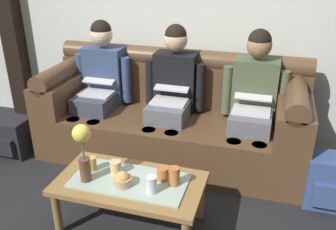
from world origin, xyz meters
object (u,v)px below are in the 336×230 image
at_px(backpack_right, 329,182).
at_px(flower_vase, 83,147).
at_px(couch, 172,118).
at_px(cup_near_left, 92,164).
at_px(person_left, 100,81).
at_px(cup_far_center, 151,184).
at_px(person_right, 253,97).
at_px(cup_near_right, 116,167).
at_px(snack_bowl, 123,180).
at_px(cup_far_left, 163,174).
at_px(backpack_left, 12,137).
at_px(person_middle, 172,89).
at_px(cup_far_right, 175,176).
at_px(coffee_table, 130,186).

bearing_deg(backpack_right, flower_vase, -156.10).
relative_size(couch, cup_near_left, 23.62).
distance_m(person_left, cup_far_center, 1.48).
relative_size(person_right, cup_near_right, 12.74).
height_order(cup_near_right, backpack_right, cup_near_right).
height_order(person_right, backpack_right, person_right).
height_order(snack_bowl, cup_far_center, cup_far_center).
xyz_separation_m(cup_far_left, backpack_left, (-1.68, 0.55, -0.25)).
bearing_deg(cup_near_right, backpack_right, 21.78).
bearing_deg(person_left, cup_near_right, -59.59).
xyz_separation_m(person_right, flower_vase, (-1.00, -1.15, -0.02)).
distance_m(person_middle, flower_vase, 1.18).
xyz_separation_m(person_right, cup_far_right, (-0.41, -1.03, -0.21)).
distance_m(couch, person_left, 0.77).
distance_m(person_middle, cup_near_right, 1.05).
distance_m(couch, flower_vase, 1.22).
bearing_deg(person_left, person_right, 0.00).
distance_m(person_left, person_right, 1.43).
relative_size(cup_near_left, cup_far_left, 1.08).
height_order(person_right, cup_far_center, person_right).
distance_m(couch, cup_far_right, 1.08).
distance_m(flower_vase, cup_far_center, 0.51).
height_order(person_left, person_middle, same).
relative_size(couch, snack_bowl, 19.35).
bearing_deg(cup_near_left, coffee_table, -7.63).
bearing_deg(couch, cup_far_right, -73.40).
distance_m(person_middle, cup_far_center, 1.19).
bearing_deg(backpack_left, person_middle, 17.04).
bearing_deg(flower_vase, cup_far_center, -0.31).
bearing_deg(backpack_left, couch, 17.20).
xyz_separation_m(couch, person_middle, (0.00, -0.00, 0.29)).
relative_size(person_left, coffee_table, 1.22).
bearing_deg(cup_far_center, flower_vase, 179.69).
height_order(snack_bowl, backpack_left, snack_bowl).
relative_size(person_left, backpack_left, 3.41).
bearing_deg(person_left, couch, 0.36).
relative_size(person_left, cup_near_right, 12.74).
bearing_deg(snack_bowl, backpack_left, 154.68).
xyz_separation_m(person_middle, flower_vase, (-0.28, -1.15, -0.02)).
bearing_deg(person_middle, cup_far_left, -77.78).
bearing_deg(cup_near_right, flower_vase, -139.71).
bearing_deg(backpack_right, backpack_left, -179.54).
distance_m(flower_vase, backpack_left, 1.46).
distance_m(cup_near_right, cup_far_left, 0.34).
bearing_deg(flower_vase, person_right, 49.13).
relative_size(person_right, coffee_table, 1.22).
xyz_separation_m(flower_vase, cup_near_right, (0.16, 0.13, -0.21)).
bearing_deg(person_middle, snack_bowl, -90.95).
bearing_deg(coffee_table, cup_near_right, 157.12).
height_order(cup_far_left, cup_far_right, cup_far_right).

